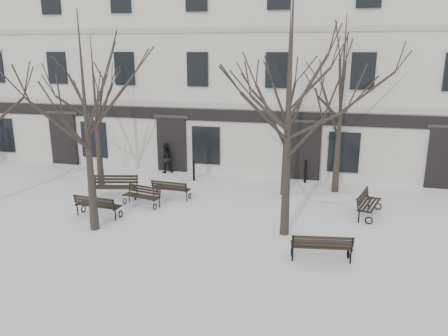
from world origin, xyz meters
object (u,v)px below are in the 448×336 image
(tree_1, at_px, (84,97))
(bench_1, at_px, (97,205))
(bench_3, at_px, (142,195))
(bench_4, at_px, (171,188))
(tree_2, at_px, (290,77))
(bench_5, at_px, (368,203))
(bench_2, at_px, (321,246))
(bench_0, at_px, (115,186))

(tree_1, xyz_separation_m, bench_1, (-0.48, 1.10, -4.29))
(bench_3, distance_m, bench_4, 1.42)
(bench_1, relative_size, bench_4, 1.09)
(tree_2, bearing_deg, bench_1, -179.48)
(bench_5, bearing_deg, bench_2, 174.77)
(tree_2, xyz_separation_m, bench_5, (3.00, 2.55, -5.00))
(tree_2, xyz_separation_m, bench_1, (-7.28, -0.07, -5.01))
(bench_0, distance_m, bench_2, 9.88)
(tree_1, height_order, bench_4, tree_1)
(bench_2, bearing_deg, bench_0, -32.24)
(tree_2, bearing_deg, bench_5, 40.36)
(bench_5, bearing_deg, bench_3, 112.08)
(tree_1, xyz_separation_m, bench_0, (-0.89, 3.41, -4.26))
(tree_2, distance_m, bench_4, 7.78)
(bench_0, bearing_deg, bench_5, -11.09)
(bench_2, bearing_deg, bench_5, -119.23)
(bench_3, xyz_separation_m, bench_4, (0.86, 1.13, 0.01))
(bench_0, bearing_deg, bench_3, -35.79)
(tree_2, height_order, bench_3, tree_2)
(tree_1, relative_size, tree_2, 0.87)
(tree_1, height_order, tree_2, tree_2)
(bench_3, bearing_deg, tree_2, -1.97)
(bench_1, height_order, bench_5, bench_5)
(bench_4, bearing_deg, tree_1, 72.60)
(bench_1, distance_m, bench_3, 2.01)
(tree_2, distance_m, bench_1, 8.84)
(bench_3, height_order, bench_5, bench_5)
(bench_0, bearing_deg, tree_2, -28.99)
(tree_2, bearing_deg, bench_2, -54.06)
(bench_1, distance_m, bench_5, 10.61)
(bench_1, bearing_deg, bench_5, -160.30)
(bench_4, height_order, bench_5, bench_5)
(tree_1, relative_size, bench_4, 4.46)
(bench_3, bearing_deg, tree_1, -91.42)
(tree_2, height_order, bench_0, tree_2)
(bench_1, bearing_deg, bench_3, -119.75)
(tree_2, distance_m, bench_5, 6.36)
(bench_2, xyz_separation_m, bench_5, (1.69, 4.36, 0.01))
(bench_2, relative_size, bench_5, 0.98)
(bench_0, xyz_separation_m, bench_4, (2.43, 0.46, -0.08))
(tree_1, height_order, bench_5, tree_1)
(bench_1, distance_m, bench_4, 3.42)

